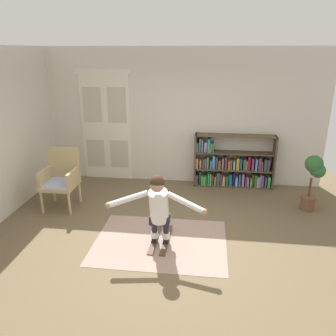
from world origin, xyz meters
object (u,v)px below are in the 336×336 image
at_px(wicker_chair, 61,177).
at_px(person_skier, 159,205).
at_px(potted_plant, 313,176).
at_px(bookshelf, 232,166).
at_px(skis_pair, 161,240).

bearing_deg(wicker_chair, person_skier, -30.09).
bearing_deg(person_skier, potted_plant, 31.58).
distance_m(bookshelf, person_skier, 2.86).
height_order(wicker_chair, skis_pair, wicker_chair).
distance_m(wicker_chair, potted_plant, 4.65).
distance_m(potted_plant, person_skier, 3.06).
distance_m(potted_plant, skis_pair, 3.05).
xyz_separation_m(bookshelf, potted_plant, (1.40, -0.98, 0.20)).
distance_m(wicker_chair, person_skier, 2.34).
height_order(wicker_chair, potted_plant, wicker_chair).
xyz_separation_m(potted_plant, skis_pair, (-2.61, -1.45, -0.63)).
height_order(potted_plant, person_skier, person_skier).
relative_size(bookshelf, person_skier, 1.18).
xyz_separation_m(skis_pair, person_skier, (-0.00, -0.15, 0.67)).
bearing_deg(wicker_chair, potted_plant, 5.35).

